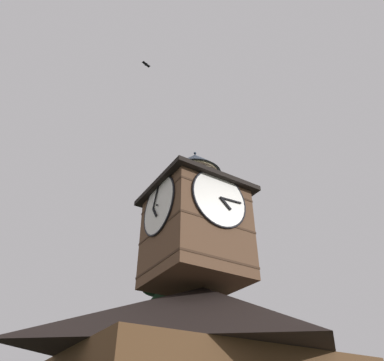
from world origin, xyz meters
TOP-DOWN VIEW (x-y plane):
  - clock_tower at (1.91, -1.95)m, footprint 4.82×4.82m
  - pine_tree_behind at (1.00, -6.14)m, footprint 6.12×6.12m
  - moon at (-8.23, -40.53)m, footprint 1.69×1.69m
  - flying_bird_high at (5.62, -1.42)m, footprint 0.54×0.27m

SIDE VIEW (x-z plane):
  - pine_tree_behind at x=1.00m, z-range -0.77..11.55m
  - moon at x=-8.23m, z-range 8.08..9.77m
  - clock_tower at x=1.91m, z-range 6.09..13.81m
  - flying_bird_high at x=5.62m, z-range 19.02..19.14m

